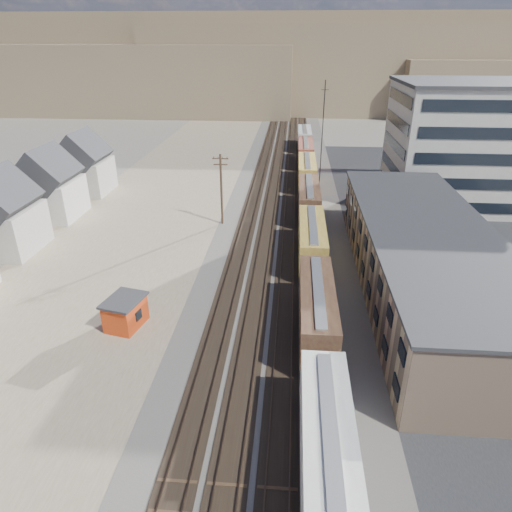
# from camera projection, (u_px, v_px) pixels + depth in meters

# --- Properties ---
(ground) EXTENTS (300.00, 300.00, 0.00)m
(ground) POSITION_uv_depth(u_px,v_px,m) (260.00, 489.00, 26.97)
(ground) COLOR #6B6356
(ground) RESTS_ON ground
(ballast_bed) EXTENTS (18.00, 200.00, 0.06)m
(ballast_bed) POSITION_uv_depth(u_px,v_px,m) (283.00, 206.00, 71.88)
(ballast_bed) COLOR #4C4742
(ballast_bed) RESTS_ON ground
(dirt_yard) EXTENTS (24.00, 180.00, 0.03)m
(dirt_yard) POSITION_uv_depth(u_px,v_px,m) (140.00, 226.00, 64.36)
(dirt_yard) COLOR #7B6D54
(dirt_yard) RESTS_ON ground
(asphalt_lot) EXTENTS (26.00, 120.00, 0.04)m
(asphalt_lot) POSITION_uv_depth(u_px,v_px,m) (457.00, 252.00, 56.80)
(asphalt_lot) COLOR #232326
(asphalt_lot) RESTS_ON ground
(rail_tracks) EXTENTS (11.40, 200.00, 0.24)m
(rail_tracks) POSITION_uv_depth(u_px,v_px,m) (280.00, 206.00, 71.88)
(rail_tracks) COLOR black
(rail_tracks) RESTS_ON ground
(freight_train) EXTENTS (3.00, 119.74, 4.46)m
(freight_train) POSITION_uv_depth(u_px,v_px,m) (310.00, 216.00, 60.34)
(freight_train) COLOR black
(freight_train) RESTS_ON ground
(warehouse) EXTENTS (12.40, 40.40, 7.25)m
(warehouse) POSITION_uv_depth(u_px,v_px,m) (424.00, 258.00, 46.75)
(warehouse) COLOR tan
(warehouse) RESTS_ON ground
(office_tower) EXTENTS (22.60, 18.60, 18.45)m
(office_tower) POSITION_uv_depth(u_px,v_px,m) (467.00, 144.00, 70.28)
(office_tower) COLOR #9E998E
(office_tower) RESTS_ON ground
(utility_pole_north) EXTENTS (2.20, 0.32, 10.00)m
(utility_pole_north) POSITION_uv_depth(u_px,v_px,m) (221.00, 188.00, 63.03)
(utility_pole_north) COLOR #382619
(utility_pole_north) RESTS_ON ground
(radio_mast) EXTENTS (1.20, 0.16, 18.00)m
(radio_mast) POSITION_uv_depth(u_px,v_px,m) (322.00, 136.00, 76.48)
(radio_mast) COLOR black
(radio_mast) RESTS_ON ground
(hills_north) EXTENTS (265.00, 80.00, 32.00)m
(hills_north) POSITION_uv_depth(u_px,v_px,m) (293.00, 67.00, 171.70)
(hills_north) COLOR brown
(hills_north) RESTS_ON ground
(maintenance_shed) EXTENTS (3.83, 4.50, 2.87)m
(maintenance_shed) POSITION_uv_depth(u_px,v_px,m) (125.00, 312.00, 41.58)
(maintenance_shed) COLOR red
(maintenance_shed) RESTS_ON ground
(parked_car_blue) EXTENTS (6.13, 6.31, 1.67)m
(parked_car_blue) POSITION_uv_depth(u_px,v_px,m) (444.00, 214.00, 66.43)
(parked_car_blue) COLOR navy
(parked_car_blue) RESTS_ON ground
(parked_car_far) EXTENTS (3.67, 5.14, 1.62)m
(parked_car_far) POSITION_uv_depth(u_px,v_px,m) (494.00, 197.00, 73.49)
(parked_car_far) COLOR silver
(parked_car_far) RESTS_ON ground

